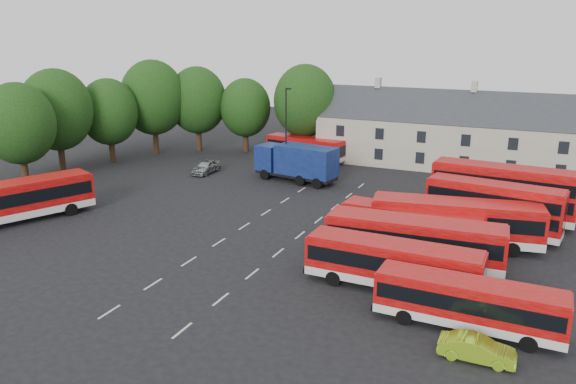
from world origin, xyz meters
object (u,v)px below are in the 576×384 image
Objects in this scene: bus_west at (16,198)px; lime_car at (477,349)px; bus_row_a at (469,301)px; bus_dd_south at (493,206)px; silver_car at (206,167)px; lamppost at (286,131)px; box_truck at (297,161)px.

lime_car is (37.44, -5.46, -1.47)m from bus_west.
bus_row_a is 0.95× the size of bus_dd_south.
bus_dd_south is at bearing -14.40° from silver_car.
lamppost is (9.27, 1.36, 4.48)m from silver_car.
box_truck is 3.36m from lamppost.
lamppost is at bearing 7.33° from silver_car.
bus_dd_south is 38.71m from bus_west.
lamppost reaches higher than bus_row_a.
lamppost is (-1.43, 0.38, 3.02)m from box_truck.
silver_car is (5.30, 20.68, -1.34)m from bus_west.
bus_dd_south is 0.84× the size of bus_west.
silver_car is at bearing -171.63° from lamppost.
bus_row_a is at bearing -48.19° from lamppost.
bus_row_a is 0.80× the size of bus_west.
bus_row_a is 15.89m from bus_dd_south.
lime_car is (32.14, -26.14, -0.13)m from silver_car.
bus_west is at bearing -123.47° from lamppost.
box_truck is at bearing 4.23° from silver_car.
lamppost is at bearing 132.78° from bus_row_a.
bus_dd_south is 18.88m from lime_car.
box_truck is at bearing 165.65° from bus_dd_south.
bus_dd_south reaches higher than bus_row_a.
bus_west is 26.94m from box_truck.
bus_row_a is 2.28× the size of silver_car.
bus_west is at bearing -117.12° from box_truck.
lamppost reaches higher than bus_west.
lime_car is at bearing -40.16° from silver_car.
lamppost is (14.57, 22.05, 3.14)m from bus_west.
lime_car is at bearing -42.36° from box_truck.
bus_dd_south is 23.64m from lamppost.
box_truck is 2.53× the size of lime_car.
bus_row_a is 31.80m from box_truck.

